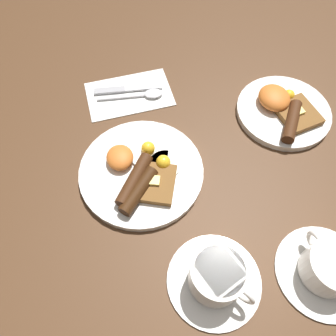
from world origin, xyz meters
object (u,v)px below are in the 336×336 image
object	(u,v)px
teacup_near	(217,277)
teacup_far	(329,268)
breakfast_plate_far	(284,109)
breakfast_plate_near	(142,172)
spoon	(146,94)
knife	(124,89)

from	to	relation	value
teacup_near	teacup_far	xyz separation A→B (m)	(0.03, 0.19, -0.01)
breakfast_plate_far	teacup_far	world-z (taller)	teacup_far
breakfast_plate_near	spoon	size ratio (longest dim) A/B	1.62
teacup_near	teacup_far	world-z (taller)	teacup_near
teacup_far	spoon	bearing A→B (deg)	-154.47
teacup_far	knife	bearing A→B (deg)	-151.41
teacup_far	knife	size ratio (longest dim) A/B	1.02
teacup_far	breakfast_plate_far	bearing A→B (deg)	168.46
teacup_far	teacup_near	bearing A→B (deg)	-97.87
breakfast_plate_near	teacup_near	distance (m)	0.25
breakfast_plate_near	teacup_far	bearing A→B (deg)	46.18
breakfast_plate_far	teacup_near	world-z (taller)	teacup_near
knife	breakfast_plate_near	bearing A→B (deg)	-84.12
knife	teacup_far	bearing A→B (deg)	-55.39
breakfast_plate_far	teacup_near	bearing A→B (deg)	-38.76
teacup_far	knife	distance (m)	0.57
knife	spoon	size ratio (longest dim) A/B	1.05
breakfast_plate_near	teacup_far	distance (m)	0.38
breakfast_plate_near	breakfast_plate_far	bearing A→B (deg)	104.47
teacup_near	knife	world-z (taller)	teacup_near
teacup_near	knife	xyz separation A→B (m)	(-0.47, -0.08, -0.03)
teacup_far	knife	world-z (taller)	teacup_far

